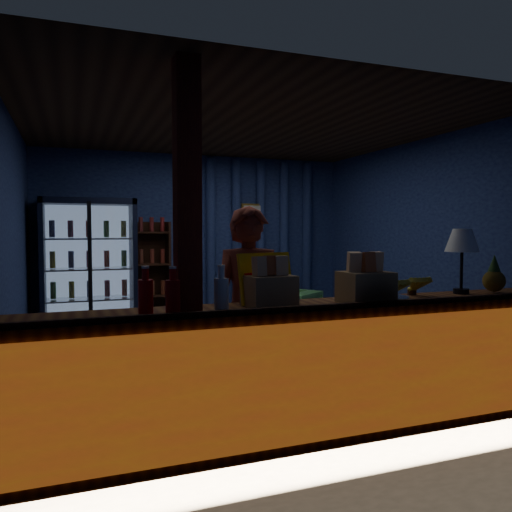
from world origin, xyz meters
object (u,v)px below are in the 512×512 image
(shopkeeper, at_px, (250,312))
(table_lamp, at_px, (462,243))
(green_chair, at_px, (291,312))
(pastry_tray, at_px, (383,296))

(shopkeeper, height_order, table_lamp, shopkeeper)
(shopkeeper, bearing_deg, green_chair, 78.27)
(green_chair, bearing_deg, pastry_tray, 42.03)
(pastry_tray, relative_size, table_lamp, 0.75)
(green_chair, relative_size, pastry_tray, 1.70)
(pastry_tray, bearing_deg, table_lamp, 3.77)
(green_chair, height_order, table_lamp, table_lamp)
(green_chair, bearing_deg, shopkeeper, 23.60)
(shopkeeper, xyz_separation_m, pastry_tray, (0.95, -0.42, 0.14))
(pastry_tray, height_order, table_lamp, table_lamp)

